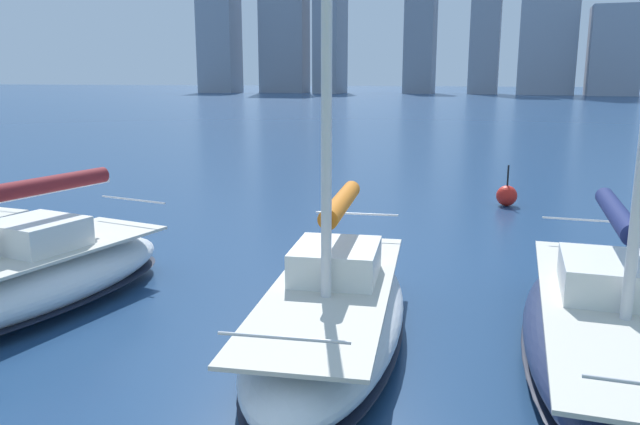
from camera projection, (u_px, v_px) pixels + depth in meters
city_skyline at (517, 12)px, 150.51m from camera, size 170.08×22.72×53.73m
sailboat_navy at (616, 327)px, 9.41m from camera, size 2.75×8.04×12.48m
sailboat_orange at (332, 305)px, 10.18m from camera, size 3.21×7.37×12.57m
sailboat_maroon at (23, 274)px, 11.63m from camera, size 3.54×6.92×13.07m
channel_buoy at (507, 196)px, 21.25m from camera, size 0.70×0.70×1.40m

